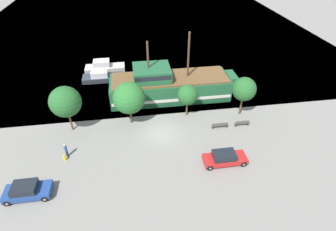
{
  "coord_description": "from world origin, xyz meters",
  "views": [
    {
      "loc": [
        -2.7,
        -24.54,
        20.96
      ],
      "look_at": [
        1.2,
        2.0,
        1.2
      ],
      "focal_mm": 28.0,
      "sensor_mm": 36.0,
      "label": 1
    }
  ],
  "objects_px": {
    "bench_promenade_east": "(242,123)",
    "bench_promenade_west": "(220,125)",
    "pedestrian_walking_near": "(66,150)",
    "moored_boat_dockside": "(104,67)",
    "fire_hydrant": "(65,157)",
    "parked_car_curb_mid": "(225,158)",
    "pirate_ship": "(169,85)",
    "moored_boat_outer": "(102,77)",
    "parked_car_curb_front": "(27,191)"
  },
  "relations": [
    {
      "from": "moored_boat_dockside",
      "to": "parked_car_curb_front",
      "type": "bearing_deg",
      "value": -102.76
    },
    {
      "from": "fire_hydrant",
      "to": "parked_car_curb_mid",
      "type": "bearing_deg",
      "value": -9.64
    },
    {
      "from": "parked_car_curb_front",
      "to": "pedestrian_walking_near",
      "type": "relative_size",
      "value": 2.41
    },
    {
      "from": "moored_boat_dockside",
      "to": "parked_car_curb_mid",
      "type": "relative_size",
      "value": 1.47
    },
    {
      "from": "moored_boat_dockside",
      "to": "bench_promenade_west",
      "type": "relative_size",
      "value": 3.47
    },
    {
      "from": "parked_car_curb_front",
      "to": "moored_boat_dockside",
      "type": "bearing_deg",
      "value": 77.24
    },
    {
      "from": "moored_boat_dockside",
      "to": "pedestrian_walking_near",
      "type": "xyz_separation_m",
      "value": [
        -3.06,
        -20.95,
        0.22
      ]
    },
    {
      "from": "fire_hydrant",
      "to": "bench_promenade_east",
      "type": "distance_m",
      "value": 21.57
    },
    {
      "from": "bench_promenade_east",
      "to": "pirate_ship",
      "type": "bearing_deg",
      "value": 134.58
    },
    {
      "from": "parked_car_curb_mid",
      "to": "pedestrian_walking_near",
      "type": "bearing_deg",
      "value": 168.26
    },
    {
      "from": "parked_car_curb_mid",
      "to": "moored_boat_outer",
      "type": "bearing_deg",
      "value": 123.88
    },
    {
      "from": "pirate_ship",
      "to": "moored_boat_outer",
      "type": "distance_m",
      "value": 12.16
    },
    {
      "from": "bench_promenade_west",
      "to": "moored_boat_dockside",
      "type": "bearing_deg",
      "value": 129.27
    },
    {
      "from": "moored_boat_outer",
      "to": "parked_car_curb_mid",
      "type": "xyz_separation_m",
      "value": [
        13.99,
        -20.84,
        0.1
      ]
    },
    {
      "from": "pirate_ship",
      "to": "parked_car_curb_mid",
      "type": "xyz_separation_m",
      "value": [
        3.89,
        -14.18,
        -1.18
      ]
    },
    {
      "from": "moored_boat_dockside",
      "to": "bench_promenade_west",
      "type": "xyz_separation_m",
      "value": [
        15.21,
        -18.61,
        -0.23
      ]
    },
    {
      "from": "moored_boat_outer",
      "to": "parked_car_curb_front",
      "type": "distance_m",
      "value": 22.96
    },
    {
      "from": "moored_boat_outer",
      "to": "pirate_ship",
      "type": "bearing_deg",
      "value": -33.41
    },
    {
      "from": "fire_hydrant",
      "to": "pedestrian_walking_near",
      "type": "bearing_deg",
      "value": 74.49
    },
    {
      "from": "moored_boat_dockside",
      "to": "fire_hydrant",
      "type": "distance_m",
      "value": 21.8
    },
    {
      "from": "fire_hydrant",
      "to": "pedestrian_walking_near",
      "type": "xyz_separation_m",
      "value": [
        0.17,
        0.61,
        0.48
      ]
    },
    {
      "from": "bench_promenade_east",
      "to": "pedestrian_walking_near",
      "type": "height_order",
      "value": "pedestrian_walking_near"
    },
    {
      "from": "moored_boat_outer",
      "to": "pedestrian_walking_near",
      "type": "xyz_separation_m",
      "value": [
        -2.92,
        -17.32,
        0.28
      ]
    },
    {
      "from": "moored_boat_dockside",
      "to": "fire_hydrant",
      "type": "relative_size",
      "value": 8.87
    },
    {
      "from": "parked_car_curb_mid",
      "to": "moored_boat_dockside",
      "type": "bearing_deg",
      "value": 119.52
    },
    {
      "from": "moored_boat_dockside",
      "to": "moored_boat_outer",
      "type": "relative_size",
      "value": 1.03
    },
    {
      "from": "pirate_ship",
      "to": "parked_car_curb_front",
      "type": "relative_size",
      "value": 4.34
    },
    {
      "from": "parked_car_curb_mid",
      "to": "parked_car_curb_front",
      "type": "bearing_deg",
      "value": -175.93
    },
    {
      "from": "bench_promenade_west",
      "to": "pedestrian_walking_near",
      "type": "bearing_deg",
      "value": -172.7
    },
    {
      "from": "parked_car_curb_front",
      "to": "pedestrian_walking_near",
      "type": "distance_m",
      "value": 5.66
    },
    {
      "from": "pedestrian_walking_near",
      "to": "moored_boat_dockside",
      "type": "bearing_deg",
      "value": 81.7
    },
    {
      "from": "pedestrian_walking_near",
      "to": "fire_hydrant",
      "type": "bearing_deg",
      "value": -105.51
    },
    {
      "from": "moored_boat_dockside",
      "to": "moored_boat_outer",
      "type": "height_order",
      "value": "moored_boat_dockside"
    },
    {
      "from": "parked_car_curb_mid",
      "to": "bench_promenade_west",
      "type": "bearing_deg",
      "value": 76.88
    },
    {
      "from": "bench_promenade_east",
      "to": "bench_promenade_west",
      "type": "xyz_separation_m",
      "value": [
        -2.93,
        -0.02,
        0.01
      ]
    },
    {
      "from": "parked_car_curb_front",
      "to": "bench_promenade_east",
      "type": "relative_size",
      "value": 2.41
    },
    {
      "from": "fire_hydrant",
      "to": "bench_promenade_west",
      "type": "distance_m",
      "value": 18.67
    },
    {
      "from": "moored_boat_dockside",
      "to": "fire_hydrant",
      "type": "height_order",
      "value": "moored_boat_dockside"
    },
    {
      "from": "moored_boat_dockside",
      "to": "bench_promenade_west",
      "type": "distance_m",
      "value": 24.04
    },
    {
      "from": "pirate_ship",
      "to": "moored_boat_dockside",
      "type": "distance_m",
      "value": 14.36
    },
    {
      "from": "pirate_ship",
      "to": "fire_hydrant",
      "type": "bearing_deg",
      "value": -139.45
    },
    {
      "from": "moored_boat_outer",
      "to": "bench_promenade_west",
      "type": "bearing_deg",
      "value": -44.3
    },
    {
      "from": "pirate_ship",
      "to": "bench_promenade_west",
      "type": "relative_size",
      "value": 9.42
    },
    {
      "from": "pirate_ship",
      "to": "fire_hydrant",
      "type": "distance_m",
      "value": 17.41
    },
    {
      "from": "parked_car_curb_front",
      "to": "pedestrian_walking_near",
      "type": "bearing_deg",
      "value": 60.34
    },
    {
      "from": "parked_car_curb_front",
      "to": "pedestrian_walking_near",
      "type": "xyz_separation_m",
      "value": [
        2.8,
        4.92,
        0.15
      ]
    },
    {
      "from": "moored_boat_dockside",
      "to": "pedestrian_walking_near",
      "type": "bearing_deg",
      "value": -98.3
    },
    {
      "from": "bench_promenade_east",
      "to": "bench_promenade_west",
      "type": "height_order",
      "value": "same"
    },
    {
      "from": "pirate_ship",
      "to": "bench_promenade_east",
      "type": "height_order",
      "value": "pirate_ship"
    },
    {
      "from": "pirate_ship",
      "to": "pedestrian_walking_near",
      "type": "distance_m",
      "value": 16.85
    }
  ]
}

